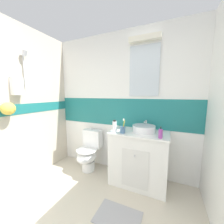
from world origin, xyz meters
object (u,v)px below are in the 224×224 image
toilet (89,152)px  toothbrush_cup (123,129)px  soap_dispenser (160,134)px  mouthwash_bottle (115,126)px  sink_basin (144,128)px

toilet → toothbrush_cup: bearing=-12.4°
toilet → soap_dispenser: bearing=-8.0°
toilet → soap_dispenser: (1.26, -0.18, 0.56)m
toothbrush_cup → toilet: bearing=167.6°
mouthwash_bottle → sink_basin: bearing=26.6°
sink_basin → mouthwash_bottle: 0.46m
sink_basin → toilet: sink_basin is taller
sink_basin → soap_dispenser: bearing=-39.8°
toilet → toothbrush_cup: 0.92m
toothbrush_cup → mouthwash_bottle: bearing=-176.0°
sink_basin → toilet: size_ratio=0.52×
toilet → soap_dispenser: soap_dispenser is taller
soap_dispenser → mouthwash_bottle: 0.66m
sink_basin → toothbrush_cup: 0.34m
mouthwash_bottle → toilet: bearing=164.2°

